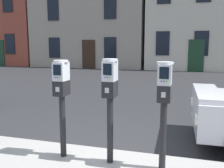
{
  "coord_description": "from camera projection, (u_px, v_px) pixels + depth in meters",
  "views": [
    {
      "loc": [
        1.01,
        -3.63,
        1.86
      ],
      "look_at": [
        0.01,
        -0.16,
        1.28
      ],
      "focal_mm": 41.13,
      "sensor_mm": 36.0,
      "label": 1
    }
  ],
  "objects": [
    {
      "name": "townhouse_orange_brick",
      "position": [
        12.0,
        9.0,
        22.97
      ],
      "size": [
        6.41,
        5.33,
        9.82
      ],
      "color": "brown",
      "rests_on": "ground_plane"
    },
    {
      "name": "parking_meter_end_of_row",
      "position": [
        164.0,
        97.0,
        3.38
      ],
      "size": [
        0.22,
        0.25,
        1.48
      ],
      "rotation": [
        0.0,
        0.0,
        -1.59
      ],
      "color": "black",
      "rests_on": "sidewalk_slab"
    },
    {
      "name": "parking_meter_near_kerb",
      "position": [
        62.0,
        91.0,
        3.79
      ],
      "size": [
        0.22,
        0.25,
        1.48
      ],
      "rotation": [
        0.0,
        0.0,
        -1.59
      ],
      "color": "black",
      "rests_on": "sidewalk_slab"
    },
    {
      "name": "ground_plane",
      "position": [
        114.0,
        163.0,
        4.01
      ],
      "size": [
        160.0,
        160.0,
        0.0
      ],
      "primitive_type": "plane",
      "color": "#28282B"
    },
    {
      "name": "parking_meter_twin_adjacent",
      "position": [
        110.0,
        92.0,
        3.58
      ],
      "size": [
        0.22,
        0.25,
        1.51
      ],
      "rotation": [
        0.0,
        0.0,
        -1.59
      ],
      "color": "black",
      "rests_on": "sidewalk_slab"
    },
    {
      "name": "townhouse_brick_corner",
      "position": [
        201.0,
        0.0,
        19.27
      ],
      "size": [
        7.38,
        6.9,
        10.08
      ],
      "color": "beige",
      "rests_on": "ground_plane"
    }
  ]
}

